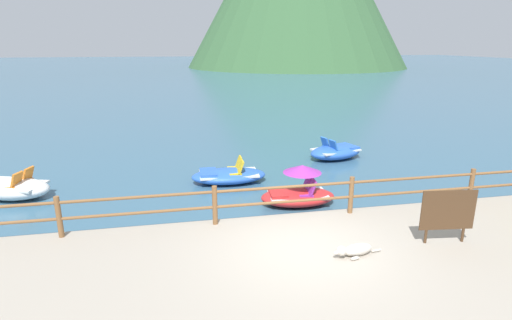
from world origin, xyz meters
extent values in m
plane|color=#38607A|center=(0.00, 40.00, 0.00)|extent=(200.00, 200.00, 0.00)
cylinder|color=brown|center=(-5.10, 1.55, 0.88)|extent=(0.12, 0.12, 0.95)
cylinder|color=brown|center=(-1.70, 1.55, 0.88)|extent=(0.12, 0.12, 0.95)
cylinder|color=brown|center=(1.70, 1.55, 0.88)|extent=(0.12, 0.12, 0.95)
cylinder|color=brown|center=(5.10, 1.55, 0.88)|extent=(0.12, 0.12, 0.95)
cylinder|color=brown|center=(0.00, 1.55, 1.21)|extent=(23.80, 0.07, 0.07)
cylinder|color=brown|center=(0.00, 1.55, 0.83)|extent=(23.80, 0.07, 0.07)
cube|color=silver|center=(3.03, -0.31, 1.15)|extent=(1.10, 0.17, 0.80)
cube|color=#4C331E|center=(3.03, -0.32, 1.15)|extent=(1.18, 0.17, 0.88)
cylinder|color=#4C331E|center=(2.62, -0.26, 0.57)|extent=(0.06, 0.06, 0.35)
cylinder|color=#4C331E|center=(3.44, -0.36, 0.57)|extent=(0.06, 0.06, 0.35)
ellipsoid|color=beige|center=(0.98, -0.46, 0.52)|extent=(0.67, 0.35, 0.24)
sphere|color=beige|center=(0.60, -0.52, 0.56)|extent=(0.20, 0.20, 0.20)
ellipsoid|color=beige|center=(0.49, -0.54, 0.54)|extent=(0.13, 0.10, 0.08)
cylinder|color=beige|center=(1.40, -0.44, 0.44)|extent=(0.22, 0.07, 0.04)
ellipsoid|color=beige|center=(0.79, -0.33, 0.44)|extent=(0.21, 0.10, 0.07)
ellipsoid|color=beige|center=(0.84, -0.64, 0.44)|extent=(0.21, 0.10, 0.07)
ellipsoid|color=white|center=(-7.40, 5.40, 0.30)|extent=(2.46, 1.86, 0.60)
cube|color=silver|center=(-7.40, 5.40, 0.40)|extent=(1.93, 1.50, 0.06)
cube|color=orange|center=(-7.16, 5.59, 0.47)|extent=(0.50, 0.50, 0.08)
cube|color=orange|center=(-6.99, 5.53, 0.69)|extent=(0.32, 0.44, 0.43)
cube|color=orange|center=(-7.32, 5.11, 0.47)|extent=(0.50, 0.50, 0.08)
cube|color=orange|center=(-7.15, 5.06, 0.69)|extent=(0.32, 0.44, 0.43)
ellipsoid|color=blue|center=(-0.86, 5.56, 0.23)|extent=(2.51, 1.33, 0.46)
cube|color=silver|center=(-0.86, 5.56, 0.31)|extent=(1.96, 1.09, 0.06)
cube|color=yellow|center=(-0.66, 5.81, 0.38)|extent=(0.41, 0.41, 0.08)
cube|color=yellow|center=(-0.48, 5.80, 0.60)|extent=(0.22, 0.41, 0.43)
cube|color=yellow|center=(-0.68, 5.30, 0.38)|extent=(0.41, 0.41, 0.08)
cube|color=yellow|center=(-0.50, 5.30, 0.60)|extent=(0.22, 0.41, 0.43)
cube|color=blue|center=(-1.54, 5.58, 0.37)|extent=(0.57, 0.90, 0.12)
ellipsoid|color=blue|center=(3.77, 7.62, 0.28)|extent=(2.55, 1.92, 0.55)
cube|color=silver|center=(3.77, 7.62, 0.37)|extent=(2.01, 1.55, 0.06)
cube|color=blue|center=(3.68, 7.32, 0.44)|extent=(0.50, 0.50, 0.08)
cube|color=blue|center=(3.51, 7.27, 0.66)|extent=(0.31, 0.44, 0.43)
cube|color=blue|center=(3.53, 7.83, 0.44)|extent=(0.50, 0.50, 0.08)
cube|color=blue|center=(3.36, 7.78, 0.66)|extent=(0.31, 0.44, 0.43)
cube|color=blue|center=(4.37, 7.80, 0.43)|extent=(0.74, 1.03, 0.12)
ellipsoid|color=red|center=(0.85, 3.25, 0.23)|extent=(2.22, 1.31, 0.47)
cube|color=silver|center=(0.85, 3.25, 0.31)|extent=(1.74, 1.07, 0.06)
cube|color=purple|center=(1.03, 3.47, 0.38)|extent=(0.43, 0.43, 0.08)
cube|color=purple|center=(1.21, 3.46, 0.60)|extent=(0.23, 0.41, 0.43)
cube|color=purple|center=(1.00, 3.01, 0.38)|extent=(0.43, 0.43, 0.08)
cube|color=purple|center=(1.17, 2.99, 0.60)|extent=(0.23, 0.41, 0.43)
cube|color=red|center=(0.26, 3.29, 0.37)|extent=(0.53, 0.84, 0.12)
cone|color=purple|center=(0.96, 3.24, 1.08)|extent=(1.17, 1.17, 0.22)
cone|color=#386038|center=(12.86, 78.46, 11.04)|extent=(23.28, 23.28, 22.08)
camera|label=1|loc=(-2.45, -7.22, 4.52)|focal=28.32mm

